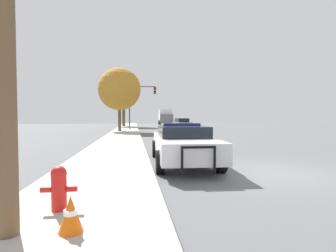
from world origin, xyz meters
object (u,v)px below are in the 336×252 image
object	(u,v)px
car_background_oncoming	(182,124)
traffic_light	(140,99)
fire_hydrant	(59,187)
tree_sidewalk_far	(124,92)
box_truck	(165,117)
tree_sidewalk_mid	(119,89)
traffic_cone	(71,214)
police_car	(183,143)

from	to	relation	value
car_background_oncoming	traffic_light	bearing A→B (deg)	8.72
fire_hydrant	tree_sidewalk_far	bearing A→B (deg)	90.50
fire_hydrant	traffic_light	world-z (taller)	traffic_light
box_truck	tree_sidewalk_mid	bearing A→B (deg)	72.86
traffic_light	tree_sidewalk_mid	distance (m)	4.44
box_truck	traffic_cone	size ratio (longest dim) A/B	14.29
police_car	traffic_light	size ratio (longest dim) A/B	1.00
traffic_light	traffic_cone	bearing A→B (deg)	-93.20
police_car	traffic_cone	distance (m)	6.36
traffic_light	tree_sidewalk_far	bearing A→B (deg)	103.03
car_background_oncoming	tree_sidewalk_far	xyz separation A→B (m)	(-8.02, 9.12, 4.89)
traffic_light	box_truck	world-z (taller)	traffic_light
fire_hydrant	box_truck	bearing A→B (deg)	80.83
police_car	fire_hydrant	size ratio (longest dim) A/B	7.20
fire_hydrant	car_background_oncoming	size ratio (longest dim) A/B	0.16
traffic_light	tree_sidewalk_far	xyz separation A→B (m)	(-2.39, 10.32, 1.69)
box_truck	traffic_cone	distance (m)	46.98
car_background_oncoming	tree_sidewalk_far	size ratio (longest dim) A/B	0.58
car_background_oncoming	tree_sidewalk_mid	size ratio (longest dim) A/B	0.68
tree_sidewalk_mid	traffic_cone	xyz separation A→B (m)	(0.67, -25.70, -4.34)
fire_hydrant	traffic_light	distance (m)	28.78
box_truck	car_background_oncoming	bearing A→B (deg)	94.21
tree_sidewalk_mid	traffic_cone	distance (m)	26.07
police_car	box_truck	xyz separation A→B (m)	(4.28, 40.68, 0.86)
police_car	box_truck	world-z (taller)	box_truck
box_truck	tree_sidewalk_far	distance (m)	10.98
police_car	tree_sidewalk_mid	bearing A→B (deg)	-78.25
police_car	traffic_cone	xyz separation A→B (m)	(-2.67, -5.77, -0.38)
car_background_oncoming	fire_hydrant	bearing A→B (deg)	72.16
fire_hydrant	car_background_oncoming	xyz separation A→B (m)	(7.68, 29.70, 0.24)
box_truck	tree_sidewalk_far	world-z (taller)	tree_sidewalk_far
fire_hydrant	traffic_cone	bearing A→B (deg)	-66.36
police_car	tree_sidewalk_mid	size ratio (longest dim) A/B	0.79
tree_sidewalk_far	tree_sidewalk_mid	bearing A→B (deg)	-89.69
box_truck	fire_hydrant	bearing A→B (deg)	83.85
fire_hydrant	box_truck	distance (m)	46.13
tree_sidewalk_mid	tree_sidewalk_far	xyz separation A→B (m)	(-0.08, 14.03, 0.94)
police_car	traffic_cone	bearing A→B (deg)	67.40
traffic_light	tree_sidewalk_mid	bearing A→B (deg)	-121.93
police_car	tree_sidewalk_mid	xyz separation A→B (m)	(-3.34, 19.93, 3.96)
police_car	tree_sidewalk_far	size ratio (longest dim) A/B	0.67
fire_hydrant	tree_sidewalk_far	size ratio (longest dim) A/B	0.09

